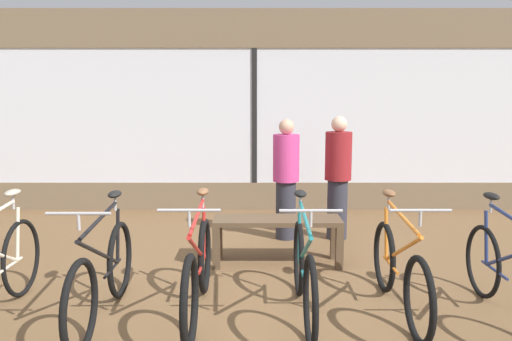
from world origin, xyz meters
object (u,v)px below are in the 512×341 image
bicycle_center_left (200,271)px  bicycle_right (401,271)px  customer_near_rack (340,175)px  bicycle_center_right (306,272)px  bicycle_left (105,275)px  customer_by_window (288,177)px  display_bench (279,227)px  bicycle_far_right (512,276)px

bicycle_center_left → bicycle_right: bearing=1.6°
customer_near_rack → bicycle_center_right: bearing=-105.6°
bicycle_left → bicycle_right: size_ratio=1.04×
customer_by_window → bicycle_center_right: bearing=-89.7°
bicycle_left → bicycle_right: bearing=3.4°
bicycle_center_right → bicycle_right: bicycle_center_right is taller
bicycle_center_left → bicycle_right: 1.71m
bicycle_left → customer_by_window: (1.65, 2.42, 0.43)m
customer_near_rack → display_bench: bearing=-129.2°
bicycle_left → display_bench: 2.06m
bicycle_right → customer_by_window: bearing=110.1°
bicycle_right → bicycle_far_right: 0.88m
bicycle_far_right → bicycle_center_right: bearing=177.8°
bicycle_center_right → bicycle_right: size_ratio=1.00×
bicycle_center_left → bicycle_far_right: bearing=-2.1°
bicycle_far_right → customer_near_rack: bearing=113.1°
bicycle_center_left → display_bench: 1.50m
bicycle_center_left → bicycle_far_right: (2.58, -0.09, -0.00)m
customer_near_rack → customer_by_window: (-0.67, -0.00, -0.02)m
bicycle_center_right → customer_near_rack: 2.49m
bicycle_center_left → bicycle_right: (1.70, 0.05, -0.01)m
bicycle_center_left → customer_near_rack: customer_near_rack is taller
bicycle_center_right → bicycle_far_right: (1.69, -0.06, -0.00)m
display_bench → customer_near_rack: customer_near_rack is taller
display_bench → customer_by_window: 1.09m
bicycle_center_right → customer_by_window: bearing=90.3°
bicycle_right → display_bench: size_ratio=1.21×
bicycle_center_left → customer_near_rack: bearing=56.4°
bicycle_center_right → bicycle_far_right: bearing=-2.2°
customer_near_rack → customer_by_window: 0.67m
bicycle_center_left → customer_near_rack: size_ratio=1.11×
bicycle_center_right → customer_by_window: customer_by_window is taller
display_bench → bicycle_center_left: bearing=-118.7°
customer_by_window → bicycle_center_left: bearing=-110.6°
bicycle_right → customer_near_rack: customer_near_rack is taller
bicycle_center_left → bicycle_left: bearing=-172.8°
bicycle_far_right → customer_by_window: 2.99m
bicycle_far_right → display_bench: size_ratio=1.21×
bicycle_center_right → display_bench: size_ratio=1.21×
bicycle_center_left → customer_by_window: 2.52m
customer_by_window → display_bench: bearing=-98.7°
bicycle_left → bicycle_right: 2.48m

